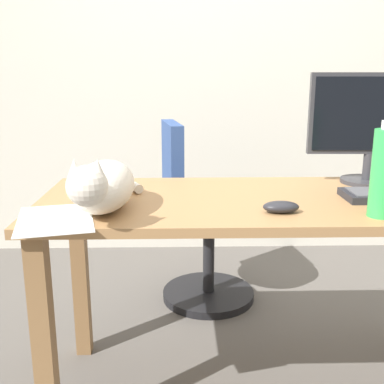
# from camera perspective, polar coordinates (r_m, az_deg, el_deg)

# --- Properties ---
(back_wall) EXTENTS (6.00, 0.04, 2.60)m
(back_wall) POSITION_cam_1_polar(r_m,az_deg,el_deg) (3.05, 4.08, 16.85)
(back_wall) COLOR beige
(back_wall) RESTS_ON ground_plane
(desk) EXTENTS (1.52, 0.64, 0.75)m
(desk) POSITION_cam_1_polar(r_m,az_deg,el_deg) (1.63, 8.71, -4.53)
(desk) COLOR #9E7247
(desk) RESTS_ON ground_plane
(office_chair) EXTENTS (0.48, 0.48, 0.94)m
(office_chair) POSITION_cam_1_polar(r_m,az_deg,el_deg) (2.38, 0.91, -4.17)
(office_chair) COLOR black
(office_chair) RESTS_ON ground_plane
(monitor) EXTENTS (0.48, 0.20, 0.41)m
(monitor) POSITION_cam_1_polar(r_m,az_deg,el_deg) (1.88, 21.33, 7.80)
(monitor) COLOR #333338
(monitor) RESTS_ON desk
(cat) EXTENTS (0.20, 0.61, 0.20)m
(cat) POSITION_cam_1_polar(r_m,az_deg,el_deg) (1.42, -10.92, 0.77)
(cat) COLOR silver
(cat) RESTS_ON desk
(computer_mouse) EXTENTS (0.11, 0.06, 0.04)m
(computer_mouse) POSITION_cam_1_polar(r_m,az_deg,el_deg) (1.42, 10.91, -1.81)
(computer_mouse) COLOR #232328
(computer_mouse) RESTS_ON desk
(paper_sheet) EXTENTS (0.27, 0.34, 0.00)m
(paper_sheet) POSITION_cam_1_polar(r_m,az_deg,el_deg) (1.39, -16.50, -3.22)
(paper_sheet) COLOR white
(paper_sheet) RESTS_ON desk
(water_bottle) EXTENTS (0.08, 0.08, 0.28)m
(water_bottle) POSITION_cam_1_polar(r_m,az_deg,el_deg) (1.44, 22.61, 2.24)
(water_bottle) COLOR green
(water_bottle) RESTS_ON desk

